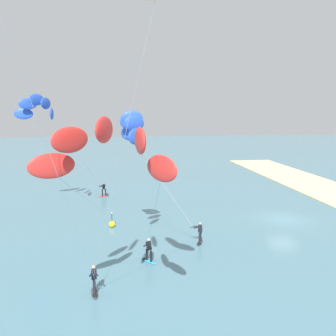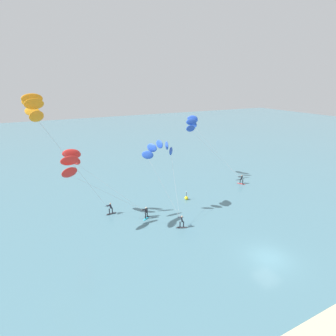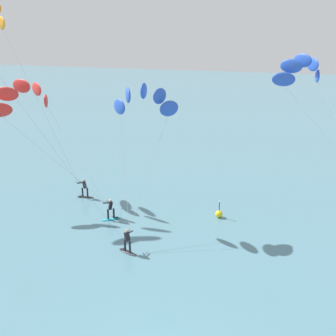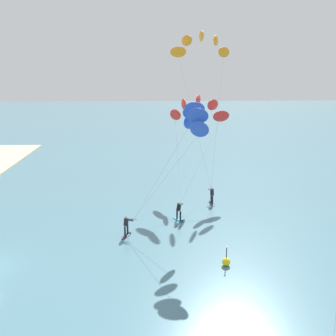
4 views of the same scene
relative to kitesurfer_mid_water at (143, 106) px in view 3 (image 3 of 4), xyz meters
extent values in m
ellipsoid|color=#333338|center=(-6.40, 2.70, -8.71)|extent=(1.54, 0.57, 0.08)
cube|color=black|center=(-6.80, 2.64, -8.66)|extent=(0.32, 0.32, 0.02)
cylinder|color=black|center=(-6.18, 2.73, -8.28)|extent=(0.14, 0.14, 0.78)
cylinder|color=black|center=(-6.61, 2.67, -8.28)|extent=(0.14, 0.14, 0.78)
cube|color=black|center=(-6.40, 2.70, -7.59)|extent=(0.36, 0.34, 0.63)
sphere|color=tan|center=(-6.40, 2.70, -7.17)|extent=(0.20, 0.20, 0.20)
cylinder|color=black|center=(-6.95, 2.67, -7.44)|extent=(0.55, 0.06, 0.03)
cylinder|color=black|center=(-6.66, 2.58, -7.41)|extent=(0.58, 0.34, 0.15)
cylinder|color=black|center=(-6.68, 2.80, -7.41)|extent=(0.60, 0.28, 0.15)
ellipsoid|color=orange|center=(-14.20, 4.71, 5.43)|extent=(1.80, 1.66, 1.10)
cylinder|color=#B2B2B7|center=(-10.57, 3.69, -1.15)|extent=(7.27, 2.06, 12.58)
cylinder|color=#B2B2B7|center=(-10.43, 1.24, -1.15)|extent=(6.99, 2.87, 12.58)
ellipsoid|color=#333338|center=(0.51, -4.96, -8.71)|extent=(1.52, 0.92, 0.08)
cube|color=black|center=(0.13, -4.79, -8.66)|extent=(0.37, 0.38, 0.02)
cylinder|color=black|center=(0.71, -5.04, -8.28)|extent=(0.14, 0.14, 0.78)
cylinder|color=black|center=(0.30, -4.87, -8.28)|extent=(0.14, 0.14, 0.78)
cube|color=black|center=(0.51, -4.96, -7.59)|extent=(0.41, 0.40, 0.63)
sphere|color=tan|center=(0.51, -4.96, -7.17)|extent=(0.20, 0.20, 0.20)
cylinder|color=black|center=(0.45, -4.41, -7.44)|extent=(0.09, 0.55, 0.03)
cylinder|color=black|center=(0.37, -4.70, -7.41)|extent=(0.36, 0.57, 0.15)
cylinder|color=black|center=(0.59, -4.67, -7.41)|extent=(0.25, 0.60, 0.15)
ellipsoid|color=blue|center=(1.76, 0.42, -0.18)|extent=(1.23, 1.41, 1.10)
ellipsoid|color=blue|center=(1.10, 0.35, 0.66)|extent=(0.75, 1.59, 1.10)
ellipsoid|color=blue|center=(-0.02, 0.24, 0.99)|extent=(0.48, 1.58, 1.10)
ellipsoid|color=blue|center=(-1.15, 0.12, 0.66)|extent=(1.02, 1.52, 1.10)
ellipsoid|color=blue|center=(-1.81, 0.05, -0.18)|extent=(1.41, 1.23, 1.10)
cylinder|color=#B2B2B7|center=(1.10, -2.00, -3.96)|extent=(1.33, 4.84, 6.97)
cylinder|color=#B2B2B7|center=(-0.68, -2.18, -3.96)|extent=(2.28, 4.48, 6.97)
ellipsoid|color=#23ADD1|center=(-2.51, -0.70, -8.71)|extent=(1.42, 1.19, 0.08)
cube|color=black|center=(-2.18, -0.45, -8.66)|extent=(0.40, 0.40, 0.02)
cylinder|color=black|center=(-2.68, -0.83, -8.28)|extent=(0.14, 0.14, 0.78)
cylinder|color=black|center=(-2.33, -0.57, -8.28)|extent=(0.14, 0.14, 0.78)
cube|color=black|center=(-2.51, -0.70, -7.59)|extent=(0.44, 0.43, 0.63)
sphere|color=beige|center=(-2.51, -0.70, -7.17)|extent=(0.20, 0.20, 0.20)
cylinder|color=black|center=(-3.04, -0.55, -7.44)|extent=(0.54, 0.18, 0.03)
cylinder|color=black|center=(-2.80, -0.73, -7.41)|extent=(0.61, 0.15, 0.15)
cylinder|color=black|center=(-2.74, -0.52, -7.41)|extent=(0.53, 0.44, 0.15)
ellipsoid|color=red|center=(-10.18, 3.97, -0.83)|extent=(1.27, 1.95, 1.10)
ellipsoid|color=red|center=(-10.42, 3.13, 0.28)|extent=(1.80, 1.53, 1.10)
ellipsoid|color=red|center=(-10.83, 1.70, 0.70)|extent=(2.06, 0.88, 1.10)
ellipsoid|color=red|center=(-11.25, 0.27, 0.28)|extent=(2.07, 0.55, 1.10)
cylinder|color=#B2B2B7|center=(-6.61, 1.71, -4.29)|extent=(7.16, 4.53, 6.32)
cylinder|color=#B2B2B7|center=(-7.26, -0.56, -4.29)|extent=(8.46, 0.03, 6.32)
ellipsoid|color=blue|center=(11.77, 10.60, 1.24)|extent=(0.49, 1.83, 1.10)
ellipsoid|color=blue|center=(11.28, 10.01, 2.22)|extent=(1.13, 1.74, 1.10)
ellipsoid|color=blue|center=(10.45, 9.00, 2.60)|extent=(1.60, 1.40, 1.10)
ellipsoid|color=blue|center=(9.62, 7.99, 2.22)|extent=(1.82, 0.83, 1.10)
ellipsoid|color=blue|center=(9.13, 7.40, 1.24)|extent=(1.83, 0.49, 1.10)
cylinder|color=#B2B2B7|center=(13.08, 5.48, -3.25)|extent=(7.92, 3.85, 8.40)
sphere|color=yellow|center=(5.31, 1.98, -8.47)|extent=(0.56, 0.56, 0.56)
cylinder|color=#262628|center=(5.31, 1.98, -7.84)|extent=(0.06, 0.06, 0.70)
sphere|color=#F2F2CC|center=(5.31, 1.98, -7.43)|extent=(0.12, 0.12, 0.12)
camera|label=1|loc=(-25.57, 1.04, 1.42)|focal=38.01mm
camera|label=2|loc=(-14.56, -30.62, 8.89)|focal=28.70mm
camera|label=3|loc=(9.91, -27.75, 5.45)|focal=45.55mm
camera|label=4|loc=(28.19, -2.64, 4.15)|focal=41.22mm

